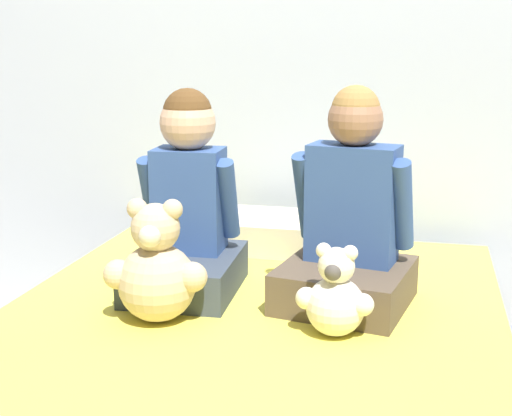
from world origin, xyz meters
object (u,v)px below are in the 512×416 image
object	(u,v)px
teddy_bear_held_by_right_child	(335,297)
pillow_at_headboard	(293,233)
child_on_left	(187,211)
child_on_right	(350,223)
teddy_bear_held_by_left_child	(157,270)

from	to	relation	value
teddy_bear_held_by_right_child	pillow_at_headboard	xyz separation A→B (m)	(-0.25, 0.74, -0.05)
child_on_left	teddy_bear_held_by_right_child	bearing A→B (deg)	-30.58
child_on_left	pillow_at_headboard	size ratio (longest dim) A/B	1.06
teddy_bear_held_by_right_child	pillow_at_headboard	size ratio (longest dim) A/B	0.43
child_on_right	pillow_at_headboard	world-z (taller)	child_on_right
teddy_bear_held_by_left_child	pillow_at_headboard	size ratio (longest dim) A/B	0.59
child_on_right	teddy_bear_held_by_right_child	bearing A→B (deg)	-80.91
child_on_right	teddy_bear_held_by_left_child	xyz separation A→B (m)	(-0.48, -0.26, -0.09)
child_on_left	child_on_right	distance (m)	0.48
pillow_at_headboard	child_on_right	bearing A→B (deg)	-63.06
teddy_bear_held_by_left_child	pillow_at_headboard	bearing A→B (deg)	66.08
child_on_right	pillow_at_headboard	bearing A→B (deg)	127.31
child_on_left	teddy_bear_held_by_left_child	distance (m)	0.28
child_on_right	teddy_bear_held_by_left_child	size ratio (longest dim) A/B	1.84
child_on_left	child_on_right	size ratio (longest dim) A/B	0.97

